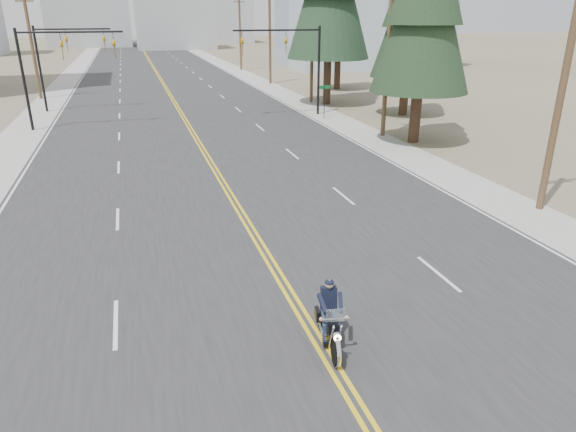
{
  "coord_description": "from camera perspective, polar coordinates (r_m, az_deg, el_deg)",
  "views": [
    {
      "loc": [
        -3.96,
        -8.74,
        7.87
      ],
      "look_at": [
        0.65,
        6.47,
        1.6
      ],
      "focal_mm": 32.0,
      "sensor_mm": 36.0,
      "label": 1
    }
  ],
  "objects": [
    {
      "name": "utility_pole_e",
      "position": [
        80.47,
        -5.36,
        19.92
      ],
      "size": [
        2.2,
        0.3,
        11.0
      ],
      "color": "brown",
      "rests_on": "ground"
    },
    {
      "name": "sidewalk_left",
      "position": [
        79.49,
        -22.94,
        14.23
      ],
      "size": [
        3.0,
        200.0,
        0.01
      ],
      "primitive_type": "cube",
      "color": "#A5A5A0",
      "rests_on": "ground"
    },
    {
      "name": "traffic_mast_far",
      "position": [
        49.13,
        -24.09,
        16.27
      ],
      "size": [
        6.1,
        0.26,
        7.0
      ],
      "color": "black",
      "rests_on": "ground"
    },
    {
      "name": "traffic_mast_right",
      "position": [
        42.84,
        0.81,
        17.61
      ],
      "size": [
        7.1,
        0.26,
        7.0
      ],
      "color": "black",
      "rests_on": "ground"
    },
    {
      "name": "utility_pole_d",
      "position": [
        63.92,
        -2.04,
        19.83
      ],
      "size": [
        2.2,
        0.3,
        11.5
      ],
      "color": "brown",
      "rests_on": "ground"
    },
    {
      "name": "utility_pole_left",
      "position": [
        57.43,
        -26.63,
        17.01
      ],
      "size": [
        2.2,
        0.3,
        10.5
      ],
      "color": "brown",
      "rests_on": "ground"
    },
    {
      "name": "traffic_mast_left",
      "position": [
        41.15,
        -24.77,
        15.58
      ],
      "size": [
        7.1,
        0.26,
        7.0
      ],
      "color": "black",
      "rests_on": "ground"
    },
    {
      "name": "utility_pole_c",
      "position": [
        49.6,
        2.7,
        19.04
      ],
      "size": [
        2.2,
        0.3,
        11.0
      ],
      "color": "brown",
      "rests_on": "ground"
    },
    {
      "name": "utility_pole_a",
      "position": [
        23.57,
        28.44,
        13.85
      ],
      "size": [
        2.2,
        0.3,
        11.0
      ],
      "color": "brown",
      "rests_on": "ground"
    },
    {
      "name": "haze_bldg_e",
      "position": [
        161.37,
        -6.95,
        20.73
      ],
      "size": [
        14.0,
        14.0,
        12.0
      ],
      "primitive_type": "cube",
      "color": "#B7BCC6",
      "rests_on": "ground"
    },
    {
      "name": "road",
      "position": [
        79.23,
        -14.41,
        15.2
      ],
      "size": [
        20.0,
        200.0,
        0.01
      ],
      "primitive_type": "cube",
      "color": "#303033",
      "rests_on": "ground"
    },
    {
      "name": "haze_bldg_c",
      "position": [
        126.62,
        3.75,
        22.0
      ],
      "size": [
        16.0,
        12.0,
        18.0
      ],
      "primitive_type": "cube",
      "color": "#B7BCC6",
      "rests_on": "ground"
    },
    {
      "name": "sidewalk_right",
      "position": [
        80.63,
        -5.93,
        15.83
      ],
      "size": [
        3.0,
        200.0,
        0.01
      ],
      "primitive_type": "cube",
      "color": "#A5A5A0",
      "rests_on": "ground"
    },
    {
      "name": "utility_pole_b",
      "position": [
        35.8,
        11.11,
        18.14
      ],
      "size": [
        2.2,
        0.3,
        11.5
      ],
      "color": "brown",
      "rests_on": "ground"
    },
    {
      "name": "motorcyclist",
      "position": [
        13.08,
        4.75,
        -10.99
      ],
      "size": [
        1.33,
        2.33,
        1.71
      ],
      "primitive_type": null,
      "rotation": [
        0.0,
        0.0,
        2.95
      ],
      "color": "black",
      "rests_on": "ground"
    },
    {
      "name": "conifer_far",
      "position": [
        59.2,
        5.77,
        22.74
      ],
      "size": [
        6.0,
        6.0,
        16.06
      ],
      "rotation": [
        0.0,
        0.0,
        -0.36
      ],
      "color": "#382619",
      "rests_on": "ground"
    },
    {
      "name": "haze_bldg_b",
      "position": [
        134.28,
        -12.55,
        20.69
      ],
      "size": [
        18.0,
        14.0,
        14.0
      ],
      "primitive_type": "cube",
      "color": "#ADB2B7",
      "rests_on": "ground"
    },
    {
      "name": "ground_plane",
      "position": [
        12.41,
        6.1,
        -17.97
      ],
      "size": [
        400.0,
        400.0,
        0.0
      ],
      "primitive_type": "plane",
      "color": "#776D56",
      "rests_on": "ground"
    },
    {
      "name": "street_sign",
      "position": [
        41.9,
        4.08,
        13.16
      ],
      "size": [
        0.9,
        0.06,
        2.62
      ],
      "color": "black",
      "rests_on": "ground"
    }
  ]
}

